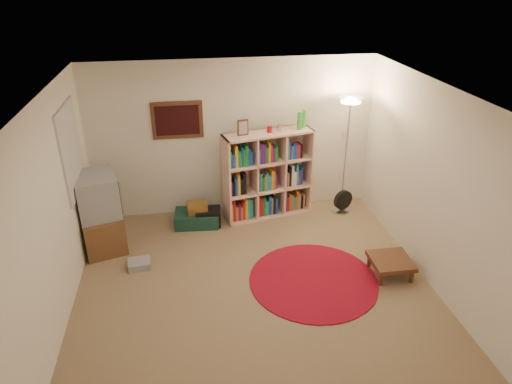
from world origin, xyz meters
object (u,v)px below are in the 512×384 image
Objects in this scene: floor_lamp at (349,119)px; side_table at (391,262)px; tv_stand at (100,213)px; suitcase at (197,218)px; bookshelf at (266,176)px; floor_fan at (343,201)px.

floor_lamp is 2.27m from side_table.
suitcase is at bearing -0.02° from tv_stand.
tv_stand is (-2.52, -0.57, -0.14)m from bookshelf.
floor_lamp is 5.02× the size of floor_fan.
bookshelf is at bearing 12.88° from suitcase.
bookshelf is at bearing 125.02° from side_table.
floor_lamp is (1.26, -0.12, 0.93)m from bookshelf.
floor_fan is at bearing -33.75° from floor_lamp.
floor_fan is at bearing 91.81° from side_table.
floor_lamp is 1.70× the size of tv_stand.
tv_stand is 1.59× the size of suitcase.
tv_stand is 1.50m from suitcase.
floor_lamp is at bearing 5.77° from suitcase.
side_table reaches higher than suitcase.
tv_stand is (-3.80, -0.44, 0.36)m from floor_fan.
bookshelf is at bearing 174.51° from floor_lamp.
tv_stand is at bearing -173.16° from floor_lamp.
floor_lamp reaches higher than suitcase.
side_table is (0.08, -1.78, -1.41)m from floor_lamp.
floor_lamp reaches higher than floor_fan.
suitcase is (-2.42, -0.03, -0.08)m from floor_fan.
bookshelf reaches higher than tv_stand.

